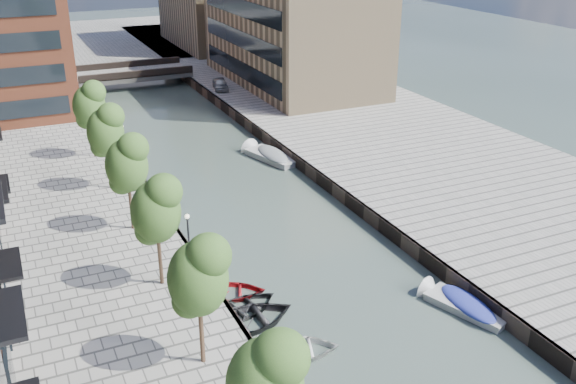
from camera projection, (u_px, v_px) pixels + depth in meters
water at (223, 177)px, 49.48m from camera, size 300.00×300.00×0.00m
quay_right at (398, 143)px, 55.39m from camera, size 20.00×140.00×1.00m
quay_wall_left at (143, 183)px, 46.95m from camera, size 0.25×140.00×1.00m
quay_wall_right at (294, 159)px, 51.61m from camera, size 0.25×140.00×1.00m
far_closure at (94, 42)px, 99.35m from camera, size 80.00×40.00×1.00m
tan_block_near at (291, 19)px, 70.77m from camera, size 12.00×25.00×14.00m
bridge at (132, 73)px, 75.63m from camera, size 13.00×6.00×1.30m
tree_1 at (265, 379)px, 19.92m from camera, size 2.50×2.50×5.95m
tree_2 at (198, 274)px, 25.76m from camera, size 2.50×2.50×5.95m
tree_3 at (155, 208)px, 31.60m from camera, size 2.50×2.50×5.95m
tree_4 at (126, 162)px, 37.45m from camera, size 2.50×2.50×5.95m
tree_5 at (105, 129)px, 43.29m from camera, size 2.50×2.50×5.95m
tree_6 at (89, 103)px, 49.13m from camera, size 2.50×2.50×5.95m
lamp_1 at (189, 243)px, 31.98m from camera, size 0.24×0.24×4.12m
lamp_2 at (124, 147)px, 45.33m from camera, size 0.24×0.24×4.12m
sloop_1 at (246, 326)px, 31.54m from camera, size 5.35×3.99×1.06m
sloop_2 at (228, 296)px, 34.02m from camera, size 4.77×4.08×0.84m
sloop_3 at (296, 353)px, 29.54m from camera, size 4.79×4.03×0.85m
sloop_4 at (243, 312)px, 32.64m from camera, size 4.76×3.92×0.86m
motorboat_3 at (460, 304)px, 32.95m from camera, size 3.13×5.00×1.58m
motorboat_4 at (268, 155)px, 53.20m from camera, size 3.51×6.00×1.89m
car at (220, 84)px, 70.10m from camera, size 2.15×3.87×1.24m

